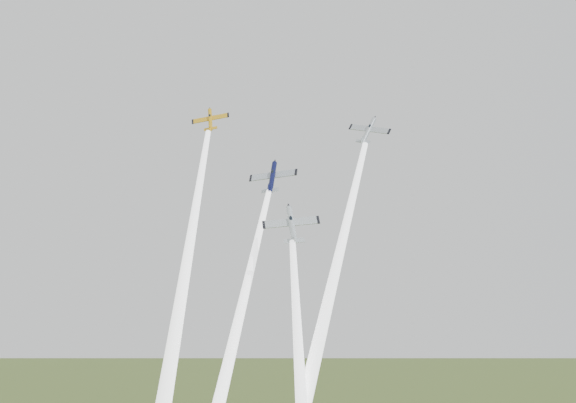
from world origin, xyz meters
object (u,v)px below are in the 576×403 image
object	(u,v)px
plane_yellow	(210,120)
plane_silver_low	(292,225)
plane_navy	(272,177)
plane_silver_right	(368,130)

from	to	relation	value
plane_yellow	plane_silver_low	distance (m)	31.77
plane_yellow	plane_silver_low	size ratio (longest dim) A/B	0.79
plane_navy	plane_silver_right	xyz separation A→B (m)	(16.58, -1.06, 7.33)
plane_silver_right	plane_silver_low	bearing A→B (deg)	-114.63
plane_silver_right	plane_silver_low	xyz separation A→B (m)	(-11.23, -12.73, -17.12)
plane_yellow	plane_silver_right	world-z (taller)	plane_yellow
plane_silver_right	plane_silver_low	distance (m)	24.11
plane_navy	plane_silver_right	size ratio (longest dim) A/B	1.18
plane_silver_low	plane_navy	bearing A→B (deg)	98.40
plane_navy	plane_silver_right	world-z (taller)	plane_silver_right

